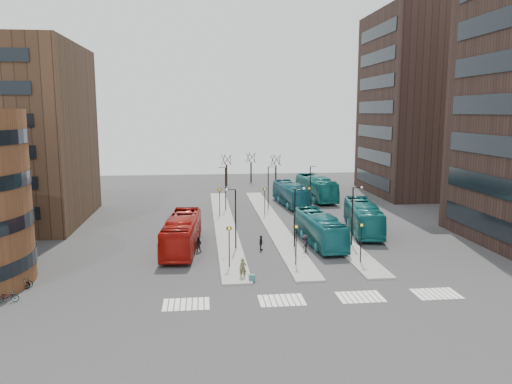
{
  "coord_description": "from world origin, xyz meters",
  "views": [
    {
      "loc": [
        -6.76,
        -30.69,
        13.78
      ],
      "look_at": [
        -0.75,
        23.36,
        5.0
      ],
      "focal_mm": 35.0,
      "sensor_mm": 36.0,
      "label": 1
    }
  ],
  "objects": [
    {
      "name": "suitcase",
      "position": [
        -2.76,
        8.28,
        0.3
      ],
      "size": [
        0.52,
        0.43,
        0.6
      ],
      "primitive_type": "cube",
      "rotation": [
        0.0,
        0.0,
        0.1
      ],
      "color": "navy",
      "rests_on": "ground"
    },
    {
      "name": "tower_far",
      "position": [
        31.98,
        50.0,
        15.0
      ],
      "size": [
        20.12,
        20.0,
        30.0
      ],
      "color": "#2F1F1A",
      "rests_on": "ground"
    },
    {
      "name": "teal_bus_d",
      "position": [
        11.33,
        45.92,
        1.83
      ],
      "size": [
        4.19,
        13.38,
        3.67
      ],
      "primitive_type": "imported",
      "rotation": [
        0.0,
        0.0,
        0.09
      ],
      "color": "#156B69",
      "rests_on": "ground"
    },
    {
      "name": "commuter_a",
      "position": [
        -7.16,
        17.64,
        0.76
      ],
      "size": [
        0.86,
        0.75,
        1.51
      ],
      "primitive_type": "imported",
      "rotation": [
        0.0,
        0.0,
        2.88
      ],
      "color": "black",
      "rests_on": "ground"
    },
    {
      "name": "bare_trees",
      "position": [
        2.67,
        62.67,
        2.72
      ],
      "size": [
        10.97,
        8.14,
        5.9
      ],
      "color": "black",
      "rests_on": "ground"
    },
    {
      "name": "bicycle_far",
      "position": [
        -21.0,
        8.97,
        0.42
      ],
      "size": [
        1.61,
        0.58,
        0.84
      ],
      "primitive_type": "imported",
      "rotation": [
        0.0,
        0.0,
        1.58
      ],
      "color": "gray",
      "rests_on": "ground"
    },
    {
      "name": "red_bus",
      "position": [
        -8.78,
        18.65,
        1.73
      ],
      "size": [
        3.89,
        12.6,
        3.46
      ],
      "primitive_type": "imported",
      "rotation": [
        0.0,
        0.0,
        -0.08
      ],
      "color": "#A4120C",
      "rests_on": "ground"
    },
    {
      "name": "bicycle_mid",
      "position": [
        -21.0,
        8.45,
        0.44
      ],
      "size": [
        1.51,
        0.6,
        0.89
      ],
      "primitive_type": "imported",
      "rotation": [
        0.0,
        0.0,
        1.7
      ],
      "color": "gray",
      "rests_on": "ground"
    },
    {
      "name": "crosswalk_stripes",
      "position": [
        1.75,
        4.0,
        0.01
      ],
      "size": [
        22.35,
        2.4,
        0.01
      ],
      "color": "silver",
      "rests_on": "ground"
    },
    {
      "name": "ground",
      "position": [
        0.0,
        0.0,
        0.0
      ],
      "size": [
        160.0,
        160.0,
        0.0
      ],
      "primitive_type": "plane",
      "color": "#2C2C2F",
      "rests_on": "ground"
    },
    {
      "name": "bicycle_near",
      "position": [
        -21.0,
        5.79,
        0.43
      ],
      "size": [
        1.68,
        0.76,
        0.85
      ],
      "primitive_type": "imported",
      "rotation": [
        0.0,
        0.0,
        1.69
      ],
      "color": "gray",
      "rests_on": "ground"
    },
    {
      "name": "commuter_c",
      "position": [
        3.39,
        16.44,
        0.86
      ],
      "size": [
        1.02,
        1.28,
        1.73
      ],
      "primitive_type": "imported",
      "rotation": [
        0.0,
        0.0,
        4.32
      ],
      "color": "black",
      "rests_on": "ground"
    },
    {
      "name": "island_left",
      "position": [
        -4.0,
        30.0,
        0.07
      ],
      "size": [
        2.5,
        45.0,
        0.15
      ],
      "primitive_type": "cube",
      "color": "gray",
      "rests_on": "ground"
    },
    {
      "name": "island_mid",
      "position": [
        2.0,
        30.0,
        0.07
      ],
      "size": [
        2.5,
        45.0,
        0.15
      ],
      "primitive_type": "cube",
      "color": "gray",
      "rests_on": "ground"
    },
    {
      "name": "teal_bus_c",
      "position": [
        11.79,
        24.03,
        1.72
      ],
      "size": [
        4.79,
        12.63,
        3.43
      ],
      "primitive_type": "imported",
      "rotation": [
        0.0,
        0.0,
        -0.16
      ],
      "color": "#146566",
      "rests_on": "ground"
    },
    {
      "name": "teal_bus_a",
      "position": [
        5.5,
        19.37,
        1.61
      ],
      "size": [
        3.41,
        11.69,
        3.22
      ],
      "primitive_type": "imported",
      "rotation": [
        0.0,
        0.0,
        0.06
      ],
      "color": "#156469",
      "rests_on": "ground"
    },
    {
      "name": "commuter_b",
      "position": [
        -0.91,
        17.49,
        0.77
      ],
      "size": [
        0.7,
        0.98,
        1.54
      ],
      "primitive_type": "imported",
      "rotation": [
        0.0,
        0.0,
        1.17
      ],
      "color": "black",
      "rests_on": "ground"
    },
    {
      "name": "sign_poles",
      "position": [
        1.6,
        23.0,
        2.41
      ],
      "size": [
        12.45,
        22.12,
        3.65
      ],
      "color": "black",
      "rests_on": "ground"
    },
    {
      "name": "island_right",
      "position": [
        8.0,
        30.0,
        0.07
      ],
      "size": [
        2.5,
        45.0,
        0.15
      ],
      "primitive_type": "cube",
      "color": "gray",
      "rests_on": "ground"
    },
    {
      "name": "lamp_posts",
      "position": [
        2.64,
        28.0,
        3.58
      ],
      "size": [
        14.04,
        20.24,
        6.12
      ],
      "color": "black",
      "rests_on": "ground"
    },
    {
      "name": "traveller",
      "position": [
        -3.43,
        9.14,
        0.86
      ],
      "size": [
        0.64,
        0.43,
        1.72
      ],
      "primitive_type": "imported",
      "rotation": [
        0.0,
        0.0,
        -0.02
      ],
      "color": "brown",
      "rests_on": "ground"
    },
    {
      "name": "teal_bus_b",
      "position": [
        6.43,
        41.26,
        1.67
      ],
      "size": [
        3.8,
        12.16,
        3.33
      ],
      "primitive_type": "imported",
      "rotation": [
        0.0,
        0.0,
        0.08
      ],
      "color": "#145866",
      "rests_on": "ground"
    }
  ]
}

